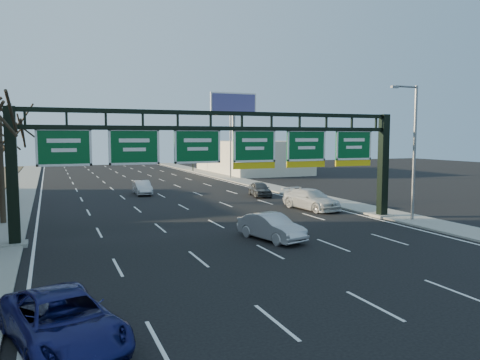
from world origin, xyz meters
name	(u,v)px	position (x,y,z in m)	size (l,w,h in m)	color
ground	(289,262)	(0.00, 0.00, 0.00)	(160.00, 160.00, 0.00)	black
sidewalk_left	(9,212)	(-12.80, 20.00, 0.06)	(3.00, 120.00, 0.12)	gray
sidewalk_right	(308,196)	(12.80, 20.00, 0.06)	(3.00, 120.00, 0.12)	gray
lane_markings	(177,204)	(0.00, 20.00, 0.01)	(21.60, 120.00, 0.01)	white
sign_gantry	(229,154)	(0.16, 8.00, 4.63)	(24.60, 1.20, 7.20)	black
building_right_distant	(251,157)	(20.00, 50.00, 2.50)	(12.00, 20.00, 5.00)	beige
tree_far	(10,115)	(-12.80, 25.00, 7.48)	(3.60, 3.60, 8.86)	black
streetlight_near	(413,145)	(12.47, 6.00, 5.08)	(2.15, 0.22, 9.00)	slate
streetlight_far	(230,141)	(12.47, 40.00, 5.08)	(2.15, 0.22, 9.00)	slate
billboard_right	(234,113)	(15.00, 44.98, 9.06)	(7.00, 0.50, 12.00)	slate
traffic_signal_mast	(155,138)	(5.69, 55.00, 5.50)	(10.16, 0.54, 7.00)	black
car_blue_suv	(63,321)	(-9.74, -5.38, 0.73)	(2.43, 5.26, 1.46)	#131654
car_silver_sedan	(271,227)	(1.24, 4.35, 0.72)	(1.53, 4.38, 1.44)	#ACACB1
car_white_wagon	(311,199)	(8.94, 13.00, 0.78)	(2.19, 5.40, 1.57)	silver
car_grey_far	(260,189)	(8.61, 21.90, 0.69)	(1.63, 4.05, 1.38)	#404345
car_silver_distant	(142,188)	(-1.53, 27.44, 0.68)	(1.43, 4.11, 1.35)	#BDBCC2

